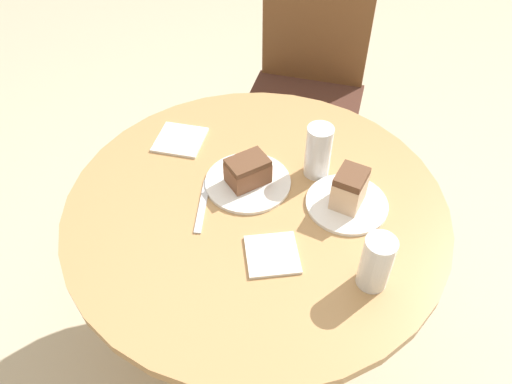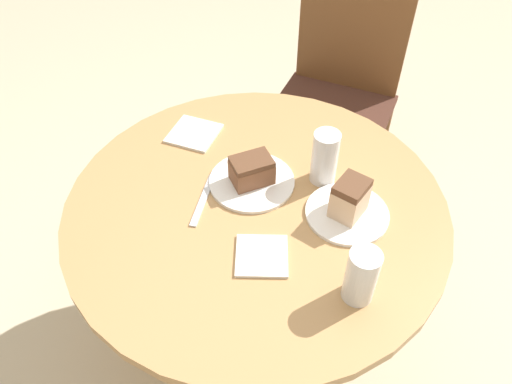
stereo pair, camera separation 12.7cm
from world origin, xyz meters
TOP-DOWN VIEW (x-y plane):
  - ground_plane at (0.00, 0.00)m, footprint 8.00×8.00m
  - table at (0.00, 0.00)m, footprint 1.00×1.00m
  - chair at (-0.01, 0.91)m, footprint 0.48×0.46m
  - plate_near at (-0.04, 0.06)m, footprint 0.23×0.23m
  - plate_far at (0.23, 0.05)m, footprint 0.21×0.21m
  - cake_slice_near at (-0.04, 0.06)m, footprint 0.13×0.13m
  - cake_slice_far at (0.23, 0.05)m, footprint 0.09×0.10m
  - glass_lemonade at (0.13, 0.15)m, footprint 0.07×0.07m
  - glass_water at (0.31, -0.17)m, footprint 0.07×0.07m
  - napkin_stack at (-0.28, 0.19)m, footprint 0.14×0.14m
  - fork at (-0.13, -0.05)m, footprint 0.05×0.18m
  - napkin_side at (0.08, -0.16)m, footprint 0.16×0.16m

SIDE VIEW (x-z plane):
  - ground_plane at x=0.00m, z-range 0.00..0.00m
  - chair at x=-0.01m, z-range 0.02..0.97m
  - table at x=0.00m, z-range 0.17..0.90m
  - fork at x=-0.13m, z-range 0.73..0.74m
  - napkin_stack at x=-0.28m, z-range 0.73..0.74m
  - napkin_side at x=0.08m, z-range 0.73..0.74m
  - plate_near at x=-0.04m, z-range 0.73..0.74m
  - plate_far at x=0.23m, z-range 0.73..0.74m
  - cake_slice_near at x=-0.04m, z-range 0.74..0.82m
  - cake_slice_far at x=0.23m, z-range 0.74..0.84m
  - glass_water at x=0.31m, z-range 0.73..0.87m
  - glass_lemonade at x=0.13m, z-range 0.72..0.88m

